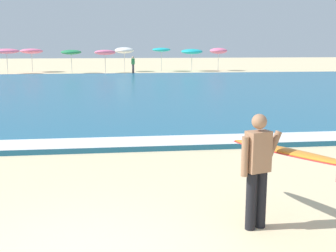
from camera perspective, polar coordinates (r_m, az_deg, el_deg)
sea at (r=24.67m, az=-8.34°, el=4.67°), size 120.00×28.00×0.14m
surf_foam at (r=11.43m, az=-9.61°, el=-2.18°), size 120.00×1.20×0.01m
surfer_with_board at (r=6.48m, az=13.72°, el=-4.34°), size 1.33×2.71×1.73m
beach_umbrella_1 at (r=41.73m, az=-20.82°, el=9.35°), size 2.25×2.25×2.31m
beach_umbrella_2 at (r=44.04m, az=-17.81°, el=9.52°), size 2.16×2.18×2.33m
beach_umbrella_3 at (r=40.97m, az=-12.85°, el=9.61°), size 1.88×1.89×2.21m
beach_umbrella_4 at (r=40.73m, az=-8.43°, el=9.72°), size 1.98×2.02×2.25m
beach_umbrella_5 at (r=42.90m, az=-5.87°, el=10.04°), size 1.87×1.89×2.41m
beach_umbrella_6 at (r=43.13m, az=-0.90°, el=10.17°), size 1.81×1.82×2.36m
beach_umbrella_7 at (r=43.52m, az=3.21°, el=9.92°), size 2.17×2.18×2.25m
beach_umbrella_8 at (r=44.43m, az=6.77°, el=9.97°), size 1.78×1.78×2.33m
beachgoer_near_row_left at (r=40.41m, az=-4.70°, el=8.24°), size 0.32×0.20×1.58m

